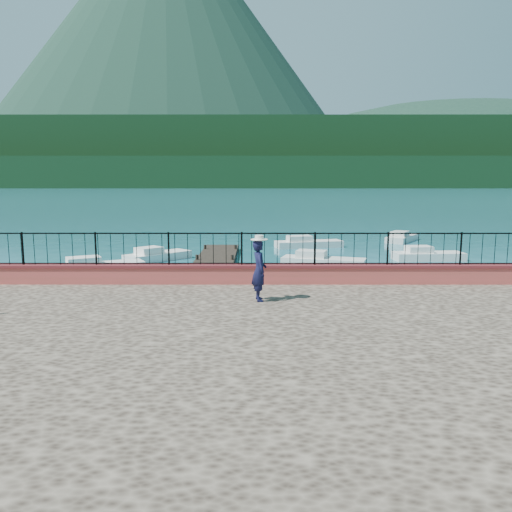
{
  "coord_description": "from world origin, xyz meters",
  "views": [
    {
      "loc": [
        0.15,
        -11.16,
        4.29
      ],
      "look_at": [
        0.13,
        2.0,
        2.3
      ],
      "focal_mm": 35.0,
      "sensor_mm": 36.0,
      "label": 1
    }
  ],
  "objects_px": {
    "person": "(259,270)",
    "boat_1": "(323,258)",
    "boat_2": "(429,253)",
    "boat_4": "(309,241)",
    "boat_0": "(98,264)",
    "boat_3": "(158,253)",
    "boat_5": "(402,236)"
  },
  "relations": [
    {
      "from": "person",
      "to": "boat_0",
      "type": "height_order",
      "value": "person"
    },
    {
      "from": "person",
      "to": "boat_2",
      "type": "height_order",
      "value": "person"
    },
    {
      "from": "person",
      "to": "boat_3",
      "type": "xyz_separation_m",
      "value": [
        -5.44,
        14.11,
        -1.6
      ]
    },
    {
      "from": "boat_1",
      "to": "boat_5",
      "type": "relative_size",
      "value": 1.11
    },
    {
      "from": "boat_0",
      "to": "boat_3",
      "type": "height_order",
      "value": "same"
    },
    {
      "from": "person",
      "to": "boat_3",
      "type": "relative_size",
      "value": 0.43
    },
    {
      "from": "boat_1",
      "to": "boat_3",
      "type": "distance_m",
      "value": 8.95
    },
    {
      "from": "boat_2",
      "to": "boat_3",
      "type": "height_order",
      "value": "same"
    },
    {
      "from": "person",
      "to": "boat_4",
      "type": "relative_size",
      "value": 0.37
    },
    {
      "from": "boat_0",
      "to": "boat_2",
      "type": "xyz_separation_m",
      "value": [
        16.91,
        3.67,
        0.0
      ]
    },
    {
      "from": "boat_0",
      "to": "boat_4",
      "type": "distance_m",
      "value": 14.1
    },
    {
      "from": "boat_3",
      "to": "boat_4",
      "type": "bearing_deg",
      "value": -14.47
    },
    {
      "from": "boat_5",
      "to": "boat_2",
      "type": "bearing_deg",
      "value": -153.92
    },
    {
      "from": "person",
      "to": "boat_1",
      "type": "height_order",
      "value": "person"
    },
    {
      "from": "boat_4",
      "to": "boat_0",
      "type": "bearing_deg",
      "value": -153.73
    },
    {
      "from": "person",
      "to": "boat_0",
      "type": "bearing_deg",
      "value": 25.64
    },
    {
      "from": "person",
      "to": "boat_1",
      "type": "relative_size",
      "value": 0.38
    },
    {
      "from": "boat_0",
      "to": "boat_4",
      "type": "relative_size",
      "value": 0.97
    },
    {
      "from": "boat_2",
      "to": "boat_5",
      "type": "bearing_deg",
      "value": 79.35
    },
    {
      "from": "boat_1",
      "to": "boat_3",
      "type": "bearing_deg",
      "value": -174.04
    },
    {
      "from": "boat_0",
      "to": "boat_3",
      "type": "xyz_separation_m",
      "value": [
        2.14,
        3.55,
        0.0
      ]
    },
    {
      "from": "boat_1",
      "to": "boat_2",
      "type": "xyz_separation_m",
      "value": [
        6.0,
        1.94,
        0.0
      ]
    },
    {
      "from": "boat_0",
      "to": "boat_2",
      "type": "relative_size",
      "value": 1.13
    },
    {
      "from": "boat_3",
      "to": "boat_2",
      "type": "bearing_deg",
      "value": -45.47
    },
    {
      "from": "boat_0",
      "to": "boat_3",
      "type": "distance_m",
      "value": 4.15
    },
    {
      "from": "boat_0",
      "to": "person",
      "type": "bearing_deg",
      "value": -82.04
    },
    {
      "from": "person",
      "to": "boat_1",
      "type": "xyz_separation_m",
      "value": [
        3.33,
        12.29,
        -1.6
      ]
    },
    {
      "from": "boat_4",
      "to": "boat_5",
      "type": "distance_m",
      "value": 7.7
    },
    {
      "from": "boat_0",
      "to": "boat_1",
      "type": "distance_m",
      "value": 11.05
    },
    {
      "from": "boat_2",
      "to": "boat_4",
      "type": "relative_size",
      "value": 0.86
    },
    {
      "from": "person",
      "to": "boat_0",
      "type": "relative_size",
      "value": 0.38
    },
    {
      "from": "boat_4",
      "to": "boat_5",
      "type": "bearing_deg",
      "value": 11.78
    }
  ]
}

